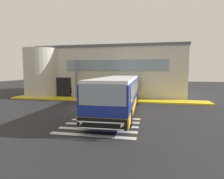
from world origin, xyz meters
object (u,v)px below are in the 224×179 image
(entry_support_column, at_px, (76,79))
(passenger_by_doorway, at_px, (88,90))
(bus_main_foreground, at_px, (119,94))
(passenger_near_column, at_px, (79,90))

(entry_support_column, distance_m, passenger_by_doorway, 2.14)
(bus_main_foreground, relative_size, passenger_by_doorway, 7.34)
(passenger_near_column, xyz_separation_m, passenger_by_doorway, (0.84, 0.46, -0.03))
(bus_main_foreground, bearing_deg, entry_support_column, 136.51)
(bus_main_foreground, bearing_deg, passenger_near_column, 138.87)
(entry_support_column, bearing_deg, bus_main_foreground, -43.49)
(bus_main_foreground, distance_m, passenger_by_doorway, 6.40)
(entry_support_column, distance_m, bus_main_foreground, 8.08)
(passenger_near_column, bearing_deg, passenger_by_doorway, 28.58)
(bus_main_foreground, height_order, passenger_by_doorway, bus_main_foreground)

